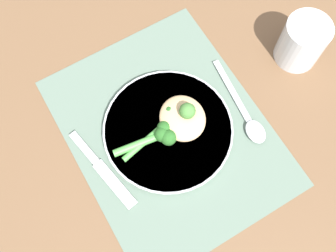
{
  "coord_description": "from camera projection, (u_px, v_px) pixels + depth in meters",
  "views": [
    {
      "loc": [
        -0.21,
        0.12,
        0.7
      ],
      "look_at": [
        0.0,
        0.0,
        0.03
      ],
      "focal_mm": 42.0,
      "sensor_mm": 36.0,
      "label": 1
    }
  ],
  "objects": [
    {
      "name": "broccoli_stalk_left",
      "position": [
        166.0,
        122.0,
        0.71
      ],
      "size": [
        0.05,
        0.13,
        0.03
      ],
      "rotation": [
        0.0,
        0.0,
        9.64
      ],
      "color": "#51A847",
      "rests_on": "plate"
    },
    {
      "name": "knife",
      "position": [
        101.0,
        168.0,
        0.71
      ],
      "size": [
        0.18,
        0.05,
        0.01
      ],
      "rotation": [
        0.0,
        0.0,
        1.76
      ],
      "color": "silver",
      "rests_on": "placemat"
    },
    {
      "name": "plate",
      "position": [
        168.0,
        130.0,
        0.73
      ],
      "size": [
        0.24,
        0.24,
        0.01
      ],
      "color": "silver",
      "rests_on": "placemat"
    },
    {
      "name": "placemat",
      "position": [
        168.0,
        132.0,
        0.73
      ],
      "size": [
        0.44,
        0.35,
        0.0
      ],
      "color": "slate",
      "rests_on": "ground_plane"
    },
    {
      "name": "pesto_dollop_primary",
      "position": [
        188.0,
        112.0,
        0.69
      ],
      "size": [
        0.03,
        0.03,
        0.03
      ],
      "color": "#477F38",
      "rests_on": "chicken_fillet"
    },
    {
      "name": "broccoli_stalk_front",
      "position": [
        160.0,
        136.0,
        0.7
      ],
      "size": [
        0.05,
        0.12,
        0.03
      ],
      "rotation": [
        0.0,
        0.0,
        9.29
      ],
      "color": "#51A847",
      "rests_on": "plate"
    },
    {
      "name": "chicken_fillet",
      "position": [
        183.0,
        120.0,
        0.71
      ],
      "size": [
        0.1,
        0.1,
        0.03
      ],
      "rotation": [
        0.0,
        0.0,
        6.11
      ],
      "color": "tan",
      "rests_on": "plate"
    },
    {
      "name": "water_glass",
      "position": [
        302.0,
        42.0,
        0.75
      ],
      "size": [
        0.09,
        0.09,
        0.1
      ],
      "color": "silver",
      "rests_on": "ground_plane"
    },
    {
      "name": "ground_plane",
      "position": [
        168.0,
        132.0,
        0.74
      ],
      "size": [
        3.0,
        3.0,
        0.0
      ],
      "primitive_type": "plane",
      "color": "brown"
    },
    {
      "name": "broccoli_stalk_right",
      "position": [
        172.0,
        121.0,
        0.71
      ],
      "size": [
        0.04,
        0.1,
        0.03
      ],
      "rotation": [
        0.0,
        0.0,
        9.52
      ],
      "color": "#51A847",
      "rests_on": "plate"
    },
    {
      "name": "spoon",
      "position": [
        249.0,
        121.0,
        0.73
      ],
      "size": [
        0.19,
        0.04,
        0.01
      ],
      "rotation": [
        0.0,
        0.0,
        1.46
      ],
      "color": "silver",
      "rests_on": "placemat"
    }
  ]
}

